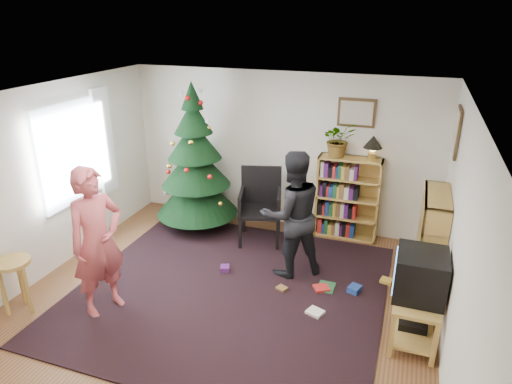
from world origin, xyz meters
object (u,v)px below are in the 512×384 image
(bookshelf_back, at_px, (348,197))
(table_lamp, at_px, (373,144))
(picture_back, at_px, (357,113))
(person_standing, at_px, (97,242))
(person_by_chair, at_px, (292,215))
(christmas_tree, at_px, (196,170))
(potted_plant, at_px, (339,139))
(bookshelf_right, at_px, (431,242))
(picture_right, at_px, (457,132))
(armchair, at_px, (263,201))
(stool, at_px, (14,272))
(crt_tv, at_px, (420,275))
(tv_stand, at_px, (415,312))

(bookshelf_back, height_order, table_lamp, table_lamp)
(picture_back, bearing_deg, person_standing, -128.97)
(bookshelf_back, relative_size, person_by_chair, 0.75)
(bookshelf_back, bearing_deg, person_standing, -130.12)
(christmas_tree, bearing_deg, potted_plant, 12.00)
(bookshelf_right, distance_m, person_by_chair, 1.76)
(christmas_tree, bearing_deg, picture_right, -2.05)
(potted_plant, bearing_deg, bookshelf_right, -38.30)
(person_by_chair, relative_size, potted_plant, 3.26)
(armchair, distance_m, person_by_chair, 1.12)
(picture_right, bearing_deg, picture_back, 151.31)
(bookshelf_right, height_order, stool, bookshelf_right)
(potted_plant, bearing_deg, person_standing, -127.70)
(picture_back, xyz_separation_m, potted_plant, (-0.21, -0.14, -0.38))
(armchair, bearing_deg, picture_right, -17.60)
(bookshelf_back, height_order, potted_plant, potted_plant)
(picture_right, height_order, crt_tv, picture_right)
(picture_back, xyz_separation_m, picture_right, (1.33, -0.73, 0.00))
(tv_stand, relative_size, person_standing, 0.47)
(picture_back, distance_m, christmas_tree, 2.62)
(table_lamp, bearing_deg, tv_stand, -70.24)
(crt_tv, height_order, person_standing, person_standing)
(stool, bearing_deg, bookshelf_right, 25.05)
(christmas_tree, height_order, stool, christmas_tree)
(picture_back, relative_size, tv_stand, 0.65)
(christmas_tree, distance_m, crt_tv, 3.85)
(picture_right, distance_m, person_standing, 4.50)
(christmas_tree, bearing_deg, table_lamp, 9.79)
(picture_back, xyz_separation_m, crt_tv, (1.07, -2.31, -1.16))
(bookshelf_back, height_order, person_by_chair, person_by_chair)
(bookshelf_right, distance_m, crt_tv, 1.09)
(person_standing, bearing_deg, picture_back, -16.29)
(stool, xyz_separation_m, person_by_chair, (2.81, 1.89, 0.34))
(potted_plant, bearing_deg, stool, -134.17)
(picture_back, bearing_deg, crt_tv, -65.23)
(picture_back, distance_m, crt_tv, 2.80)
(crt_tv, distance_m, potted_plant, 2.64)
(picture_right, bearing_deg, person_by_chair, -158.27)
(stool, relative_size, person_standing, 0.38)
(person_by_chair, bearing_deg, armchair, -86.72)
(christmas_tree, relative_size, crt_tv, 4.24)
(bookshelf_right, bearing_deg, christmas_tree, 79.65)
(picture_right, xyz_separation_m, stool, (-4.68, -2.64, -1.42))
(person_standing, xyz_separation_m, table_lamp, (2.71, 2.86, 0.65))
(picture_back, distance_m, armchair, 1.92)
(crt_tv, bearing_deg, picture_back, 114.77)
(bookshelf_right, height_order, person_by_chair, person_by_chair)
(person_by_chair, bearing_deg, tv_stand, 116.77)
(picture_back, bearing_deg, tv_stand, -65.17)
(stool, bearing_deg, person_standing, 21.88)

